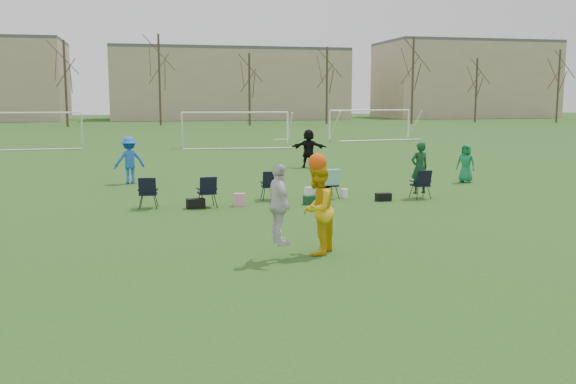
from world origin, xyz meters
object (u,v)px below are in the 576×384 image
object	(u,v)px
fielder_green_far	(466,163)
goal_right	(370,116)
fielder_blue	(129,160)
center_contest	(305,206)
goal_mid	(235,119)
goal_left	(25,120)
fielder_black	(309,148)

from	to	relation	value
fielder_green_far	goal_right	bearing A→B (deg)	124.98
goal_right	fielder_blue	bearing A→B (deg)	-135.85
fielder_blue	center_contest	size ratio (longest dim) A/B	0.73
center_contest	goal_right	world-z (taller)	center_contest
fielder_blue	goal_right	size ratio (longest dim) A/B	0.25
center_contest	goal_mid	bearing A→B (deg)	84.56
goal_left	goal_mid	world-z (taller)	same
goal_left	goal_right	size ratio (longest dim) A/B	1.01
fielder_blue	goal_right	world-z (taller)	goal_right
fielder_green_far	center_contest	xyz separation A→B (m)	(-9.27, -10.39, 0.30)
center_contest	goal_mid	size ratio (longest dim) A/B	0.34
fielder_green_far	goal_left	size ratio (longest dim) A/B	0.21
fielder_black	fielder_blue	bearing A→B (deg)	47.95
goal_left	goal_right	distance (m)	26.31
fielder_green_far	goal_right	size ratio (longest dim) A/B	0.21
fielder_green_far	goal_left	xyz separation A→B (m)	(-20.30, 22.87, 1.16)
fielder_blue	fielder_green_far	world-z (taller)	fielder_blue
goal_right	fielder_black	bearing A→B (deg)	-125.51
goal_left	center_contest	bearing A→B (deg)	-76.66
goal_left	fielder_blue	bearing A→B (deg)	-75.47
center_contest	fielder_black	bearing A→B (deg)	75.19
goal_left	goal_mid	bearing A→B (deg)	-13.13
fielder_blue	fielder_green_far	distance (m)	13.39
goal_left	goal_mid	xyz separation A→B (m)	(14.00, -2.00, 0.00)
fielder_green_far	center_contest	bearing A→B (deg)	-84.80
fielder_green_far	center_contest	world-z (taller)	center_contest
goal_right	fielder_green_far	bearing A→B (deg)	-109.98
fielder_green_far	goal_mid	distance (m)	21.83
goal_left	goal_right	xyz separation A→B (m)	(26.00, 4.00, 0.00)
fielder_black	goal_mid	world-z (taller)	goal_mid
center_contest	fielder_green_far	bearing A→B (deg)	48.24
goal_right	goal_left	bearing A→B (deg)	-179.25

